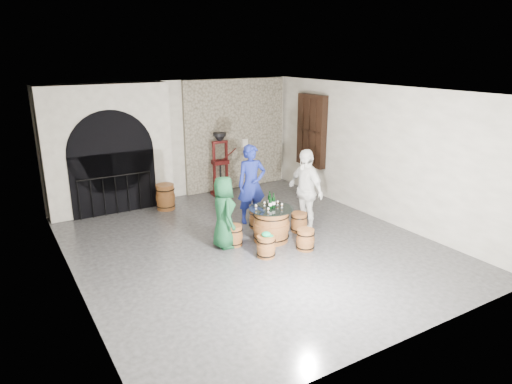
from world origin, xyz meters
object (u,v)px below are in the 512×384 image
barrel_stool_left (234,235)px  person_white (305,190)px  barrel_table (271,225)px  wine_bottle_left (270,203)px  person_blue (252,184)px  wine_bottle_center (274,202)px  barrel_stool_near_left (266,247)px  wine_bottle_right (270,200)px  person_green (224,212)px  barrel_stool_right (299,222)px  corking_press (220,159)px  side_barrel (165,197)px  barrel_stool_far (257,218)px  barrel_stool_near_right (305,240)px

barrel_stool_left → person_white: bearing=-1.9°
barrel_table → wine_bottle_left: (-0.04, -0.01, 0.50)m
barrel_table → person_blue: bearing=79.8°
wine_bottle_left → wine_bottle_center: 0.11m
person_white → person_blue: bearing=-145.3°
barrel_stool_near_left → wine_bottle_right: size_ratio=1.36×
barrel_stool_left → barrel_stool_near_left: 0.88m
barrel_stool_left → person_green: 0.58m
barrel_stool_left → wine_bottle_left: bearing=-14.8°
barrel_stool_right → person_blue: size_ratio=0.23×
barrel_table → person_white: size_ratio=0.51×
barrel_stool_near_left → corking_press: (1.10, 4.15, 0.82)m
corking_press → wine_bottle_left: bearing=-96.5°
person_blue → barrel_stool_near_left: bearing=-99.4°
barrel_stool_near_left → person_blue: (0.75, 1.83, 0.72)m
person_white → corking_press: (-0.43, 3.37, 0.09)m
barrel_stool_right → barrel_stool_near_left: (-1.36, -0.75, 0.00)m
person_green → side_barrel: bearing=12.0°
barrel_table → wine_bottle_left: wine_bottle_left is taller
barrel_table → wine_bottle_right: size_ratio=2.94×
person_green → person_white: (2.01, -0.11, 0.19)m
side_barrel → corking_press: bearing=11.6°
barrel_table → barrel_stool_near_left: size_ratio=2.16×
side_barrel → barrel_table: bearing=-68.7°
barrel_stool_left → wine_bottle_left: size_ratio=1.36×
barrel_table → person_green: bearing=166.5°
barrel_stool_far → side_barrel: size_ratio=0.66×
barrel_stool_near_left → barrel_table: bearing=50.2°
barrel_table → person_blue: (0.21, 1.19, 0.57)m
person_green → wine_bottle_right: size_ratio=4.68×
barrel_table → person_blue: 1.34m
barrel_stool_far → barrel_stool_near_left: same height
barrel_stool_right → barrel_stool_near_right: size_ratio=1.00×
person_white → corking_press: size_ratio=1.06×
barrel_stool_near_left → person_white: size_ratio=0.23×
barrel_stool_near_right → side_barrel: size_ratio=0.66×
barrel_table → side_barrel: size_ratio=1.44×
barrel_table → barrel_stool_right: barrel_table is taller
barrel_stool_far → person_green: (-1.16, -0.58, 0.54)m
barrel_stool_far → wine_bottle_left: 1.07m
barrel_stool_left → person_white: size_ratio=0.23×
barrel_stool_far → corking_press: bearing=81.2°
barrel_stool_near_left → corking_press: corking_press is taller
wine_bottle_center → barrel_stool_near_right: bearing=-69.8°
person_white → corking_press: person_white is taller
barrel_stool_far → barrel_stool_near_right: bearing=-82.7°
person_blue → side_barrel: (-1.44, 1.95, -0.61)m
barrel_stool_far → person_blue: bearing=79.8°
barrel_stool_left → barrel_stool_right: same height
barrel_stool_far → side_barrel: 2.70m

